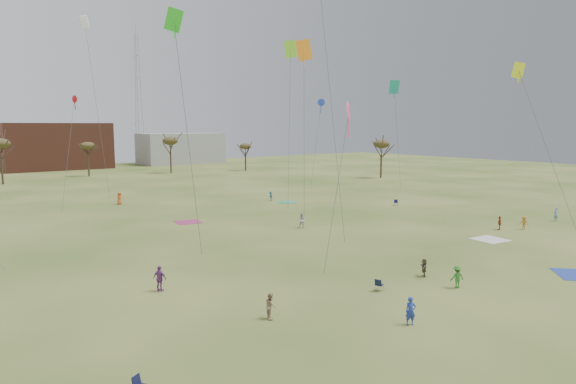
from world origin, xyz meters
TOP-DOWN VIEW (x-y plane):
  - ground at (0.00, 0.00)m, footprint 260.00×260.00m
  - flyer_near_center at (3.28, -3.44)m, footprint 1.18×0.93m
  - flyer_near_right at (-4.70, -5.83)m, footprint 0.72×0.65m
  - spectator_fore_a at (24.47, 5.73)m, footprint 0.96×0.77m
  - spectator_fore_b at (-10.54, -0.14)m, footprint 0.86×0.94m
  - spectator_fore_c at (3.61, -0.32)m, footprint 1.19×1.22m
  - flyer_mid_b at (26.88, 4.24)m, footprint 0.80×1.07m
  - flyer_mid_c at (34.77, 4.52)m, footprint 0.65×0.47m
  - spectator_mid_d at (-13.74, 8.61)m, footprint 0.90×1.14m
  - spectator_mid_e at (7.79, 19.60)m, footprint 1.08×1.07m
  - flyer_far_b at (-2.63, 49.00)m, footprint 1.05×0.92m
  - flyer_far_c at (17.01, 38.73)m, footprint 0.63×0.97m
  - blanket_cream at (19.24, 3.65)m, footprint 3.31×3.31m
  - blanket_plum at (-0.79, 30.65)m, footprint 3.40×3.40m
  - blanket_olive at (18.10, 35.96)m, footprint 3.81×3.81m
  - camp_chair_center at (-1.57, -0.55)m, footprint 0.67×0.65m
  - camp_chair_right at (28.53, 23.92)m, footprint 0.73×0.74m
  - kites_aloft at (0.22, 25.35)m, footprint 66.05×56.00m
  - tree_line at (-2.85, 79.12)m, footprint 117.44×49.32m
  - building_brick at (5.00, 120.00)m, footprint 26.00×16.00m
  - building_grey at (40.00, 118.00)m, footprint 24.00×12.00m
  - radio_tower at (30.00, 125.00)m, footprint 1.51×1.72m

SIDE VIEW (x-z plane):
  - ground at x=0.00m, z-range 0.00..0.00m
  - blanket_cream at x=19.24m, z-range -0.01..0.02m
  - blanket_plum at x=-0.79m, z-range -0.01..0.02m
  - blanket_olive at x=18.10m, z-range -0.01..0.02m
  - camp_chair_center at x=-1.57m, z-range -0.18..0.69m
  - camp_chair_right at x=28.53m, z-range -0.18..0.69m
  - spectator_fore_c at x=3.61m, z-range 0.00..1.39m
  - flyer_far_c at x=17.01m, z-range 0.00..1.42m
  - flyer_mid_b at x=26.88m, z-range 0.00..1.47m
  - spectator_fore_a at x=24.47m, z-range 0.00..1.52m
  - spectator_fore_b at x=-10.54m, z-range 0.00..1.57m
  - flyer_near_center at x=3.28m, z-range 0.00..1.61m
  - flyer_near_right at x=-4.70m, z-range 0.00..1.65m
  - flyer_mid_c at x=34.77m, z-range 0.00..1.67m
  - spectator_mid_e at x=7.79m, z-range 0.00..1.76m
  - flyer_far_b at x=-2.63m, z-range 0.00..1.80m
  - spectator_mid_d at x=-13.74m, z-range 0.00..1.81m
  - building_grey at x=40.00m, z-range 0.00..9.00m
  - building_brick at x=5.00m, z-range 0.00..12.00m
  - tree_line at x=-2.85m, z-range 2.63..11.54m
  - radio_tower at x=30.00m, z-range -1.29..39.71m
  - kites_aloft at x=0.22m, z-range 8.72..36.66m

